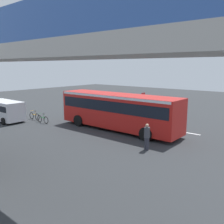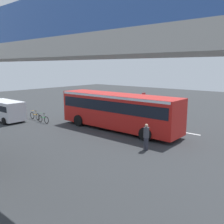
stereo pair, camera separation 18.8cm
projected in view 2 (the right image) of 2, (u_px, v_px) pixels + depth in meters
The scene contains 11 objects.
ground at pixel (113, 128), 22.37m from camera, with size 80.00×80.00×0.00m, color #2D3033.
city_bus at pixel (118, 109), 21.43m from camera, with size 11.54×2.85×3.15m.
parked_van at pixel (5, 109), 25.23m from camera, with size 4.80×2.17×2.05m.
bicycle_orange at pixel (35, 116), 25.86m from camera, with size 1.77×0.44×0.96m.
bicycle_green at pixel (43, 119), 24.35m from camera, with size 1.77×0.44×0.96m.
pedestrian at pixel (146, 137), 16.35m from camera, with size 0.38×0.38×1.79m.
traffic_sign at pixel (143, 101), 25.77m from camera, with size 0.08×0.60×2.80m.
lane_dash_leftmost at pixel (189, 133), 20.63m from camera, with size 2.00×0.20×0.01m, color silver.
lane_dash_left at pixel (148, 126), 23.17m from camera, with size 2.00×0.20×0.01m, color silver.
lane_dash_centre at pixel (115, 120), 25.71m from camera, with size 2.00×0.20×0.01m, color silver.
lane_dash_right at pixel (88, 115), 28.24m from camera, with size 2.00×0.20×0.01m, color silver.
Camera 2 is at (-13.97, 16.65, 5.51)m, focal length 39.55 mm.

